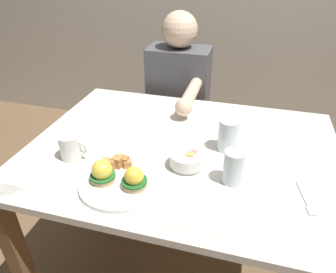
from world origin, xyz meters
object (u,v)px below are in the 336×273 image
(eggs_benedict_plate, at_px, (118,178))
(fruit_bowl, at_px, (187,160))
(coffee_mug, at_px, (71,146))
(water_glass_far, at_px, (228,136))
(water_glass_near, at_px, (233,168))
(diner_person, at_px, (178,101))
(fork, at_px, (306,200))
(dining_table, at_px, (182,169))

(eggs_benedict_plate, bearing_deg, fruit_bowl, 38.06)
(eggs_benedict_plate, bearing_deg, coffee_mug, 156.93)
(water_glass_far, bearing_deg, eggs_benedict_plate, -136.40)
(water_glass_near, xyz_separation_m, diner_person, (-0.37, 0.76, -0.14))
(coffee_mug, relative_size, fork, 0.72)
(diner_person, bearing_deg, fruit_bowl, -73.77)
(dining_table, relative_size, fruit_bowl, 10.00)
(fruit_bowl, distance_m, water_glass_near, 0.17)
(eggs_benedict_plate, relative_size, fork, 1.74)
(dining_table, relative_size, fork, 7.73)
(fork, bearing_deg, fruit_bowl, 169.69)
(coffee_mug, bearing_deg, fruit_bowl, 7.63)
(coffee_mug, distance_m, diner_person, 0.82)
(water_glass_far, bearing_deg, diner_person, 120.50)
(dining_table, height_order, fork, fork)
(eggs_benedict_plate, height_order, fork, eggs_benedict_plate)
(eggs_benedict_plate, distance_m, water_glass_near, 0.38)
(water_glass_far, bearing_deg, dining_table, -168.37)
(coffee_mug, height_order, diner_person, diner_person)
(dining_table, relative_size, water_glass_near, 10.18)
(eggs_benedict_plate, relative_size, fruit_bowl, 2.25)
(dining_table, relative_size, diner_person, 1.05)
(fork, xyz_separation_m, diner_person, (-0.60, 0.79, -0.09))
(diner_person, bearing_deg, fork, -52.62)
(water_glass_near, distance_m, water_glass_far, 0.20)
(fork, bearing_deg, dining_table, 156.63)
(coffee_mug, bearing_deg, fork, -1.05)
(fork, height_order, water_glass_far, water_glass_far)
(eggs_benedict_plate, distance_m, water_glass_far, 0.44)
(water_glass_near, bearing_deg, coffee_mug, -178.34)
(fruit_bowl, bearing_deg, fork, -10.31)
(diner_person, bearing_deg, water_glass_far, -59.50)
(coffee_mug, height_order, fork, coffee_mug)
(fork, relative_size, diner_person, 0.14)
(fork, relative_size, water_glass_near, 1.32)
(coffee_mug, relative_size, diner_person, 0.10)
(eggs_benedict_plate, relative_size, coffee_mug, 2.42)
(fruit_bowl, distance_m, coffee_mug, 0.43)
(water_glass_far, bearing_deg, fork, -39.64)
(fruit_bowl, xyz_separation_m, fork, (0.39, -0.07, -0.03))
(fruit_bowl, relative_size, water_glass_far, 0.95)
(eggs_benedict_plate, height_order, diner_person, diner_person)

